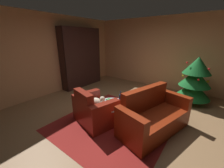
# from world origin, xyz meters

# --- Properties ---
(ground_plane) EXTENTS (7.01, 7.01, 0.00)m
(ground_plane) POSITION_xyz_m (0.00, 0.00, 0.00)
(ground_plane) COLOR #946D47
(wall_back) EXTENTS (5.96, 0.06, 2.68)m
(wall_back) POSITION_xyz_m (0.00, 2.85, 1.34)
(wall_back) COLOR tan
(wall_back) RESTS_ON ground
(wall_left) EXTENTS (0.06, 5.77, 2.68)m
(wall_left) POSITION_xyz_m (-2.95, 0.00, 1.34)
(wall_left) COLOR tan
(wall_left) RESTS_ON ground
(area_rug) EXTENTS (2.38, 2.54, 0.01)m
(area_rug) POSITION_xyz_m (-0.02, -0.38, 0.00)
(area_rug) COLOR maroon
(area_rug) RESTS_ON ground
(bookshelf_unit) EXTENTS (0.36, 1.79, 2.29)m
(bookshelf_unit) POSITION_xyz_m (-2.70, 1.19, 1.12)
(bookshelf_unit) COLOR black
(bookshelf_unit) RESTS_ON ground
(armchair_red) EXTENTS (1.10, 0.93, 0.84)m
(armchair_red) POSITION_xyz_m (-0.42, -0.64, 0.30)
(armchair_red) COLOR maroon
(armchair_red) RESTS_ON ground
(couch_red) EXTENTS (1.14, 1.75, 0.91)m
(couch_red) POSITION_xyz_m (0.78, -0.09, 0.31)
(couch_red) COLOR maroon
(couch_red) RESTS_ON ground
(coffee_table) EXTENTS (0.73, 0.73, 0.44)m
(coffee_table) POSITION_xyz_m (-0.13, -0.34, 0.40)
(coffee_table) COLOR black
(coffee_table) RESTS_ON ground
(book_stack_on_table) EXTENTS (0.21, 0.18, 0.12)m
(book_stack_on_table) POSITION_xyz_m (-0.13, -0.37, 0.50)
(book_stack_on_table) COLOR #4A8557
(book_stack_on_table) RESTS_ON coffee_table
(bottle_on_table) EXTENTS (0.07, 0.07, 0.32)m
(bottle_on_table) POSITION_xyz_m (0.02, -0.21, 0.56)
(bottle_on_table) COLOR navy
(bottle_on_table) RESTS_ON coffee_table
(decorated_tree) EXTENTS (0.97, 0.97, 1.41)m
(decorated_tree) POSITION_xyz_m (1.24, 1.95, 0.73)
(decorated_tree) COLOR brown
(decorated_tree) RESTS_ON ground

